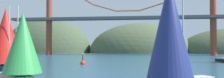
% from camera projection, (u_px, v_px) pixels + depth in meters
% --- Properties ---
extents(headland_center, '(63.56, 44.00, 37.03)m').
position_uv_depth(headland_center, '(140.00, 53.00, 152.69)').
color(headland_center, '#4C5B3D').
rests_on(headland_center, ground_plane).
extents(headland_left, '(57.39, 44.00, 45.32)m').
position_uv_depth(headland_left, '(48.00, 53.00, 160.30)').
color(headland_left, '#425138').
rests_on(headland_left, ground_plane).
extents(suspension_bridge, '(112.30, 6.00, 40.36)m').
position_uv_depth(suspension_bridge, '(128.00, 15.00, 114.23)').
color(suspension_bridge, brown).
rests_on(suspension_bridge, ground_plane).
extents(sailboat_navy_sail, '(8.84, 7.50, 10.96)m').
position_uv_depth(sailboat_navy_sail, '(171.00, 32.00, 23.13)').
color(sailboat_navy_sail, '#191E4C').
rests_on(sailboat_navy_sail, ground_plane).
extents(sailboat_blue_spinnaker, '(8.49, 5.64, 8.84)m').
position_uv_depth(sailboat_blue_spinnaker, '(20.00, 46.00, 65.97)').
color(sailboat_blue_spinnaker, navy).
rests_on(sailboat_blue_spinnaker, ground_plane).
extents(sailboat_red_spinnaker, '(9.97, 9.45, 11.06)m').
position_uv_depth(sailboat_red_spinnaker, '(6.00, 37.00, 43.21)').
color(sailboat_red_spinnaker, navy).
rests_on(sailboat_red_spinnaker, ground_plane).
extents(sailboat_green_sail, '(7.82, 7.33, 8.70)m').
position_uv_depth(sailboat_green_sail, '(22.00, 45.00, 27.13)').
color(sailboat_green_sail, '#B7B2A8').
rests_on(sailboat_green_sail, ground_plane).
extents(channel_buoy, '(1.10, 1.10, 2.64)m').
position_uv_depth(channel_buoy, '(83.00, 63.00, 54.55)').
color(channel_buoy, red).
rests_on(channel_buoy, ground_plane).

